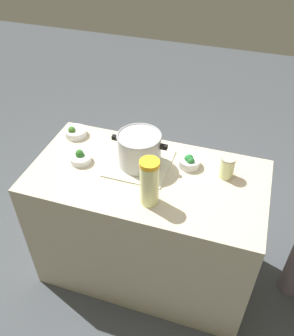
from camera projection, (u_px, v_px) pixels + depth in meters
ground_plane at (147, 265)px, 2.53m from camera, size 8.00×8.00×0.00m
counter_slab at (147, 226)px, 2.25m from camera, size 1.30×0.68×0.85m
dish_cloth at (140, 163)px, 2.04m from camera, size 0.34×0.34×0.01m
cooking_pot at (139, 149)px, 1.97m from camera, size 0.31×0.24×0.19m
lemonade_pitcher at (149, 182)px, 1.73m from camera, size 0.10×0.10×0.26m
mason_jar at (227, 167)px, 1.92m from camera, size 0.08×0.08×0.13m
broccoli_bowl_front at (80, 158)px, 2.04m from camera, size 0.12×0.12×0.08m
broccoli_bowl_center at (75, 132)px, 2.24m from camera, size 0.14×0.14×0.07m
broccoli_bowl_back at (189, 162)px, 2.01m from camera, size 0.12×0.12×0.08m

